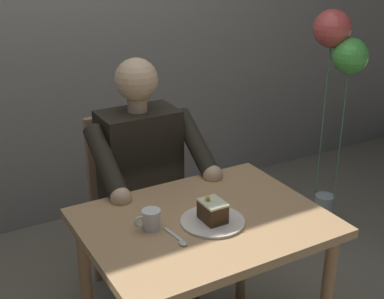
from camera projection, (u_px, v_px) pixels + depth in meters
name	position (u px, v px, depth m)	size (l,w,h in m)	color
dining_table	(204.00, 241.00, 2.05)	(0.91, 0.70, 0.72)	tan
chair	(134.00, 196.00, 2.64)	(0.42, 0.42, 0.91)	#A37A5E
seated_person	(148.00, 186.00, 2.45)	(0.53, 0.58, 1.23)	black
dessert_plate	(213.00, 221.00, 1.98)	(0.24, 0.24, 0.01)	silver
cake_slice	(213.00, 211.00, 1.97)	(0.08, 0.10, 0.10)	#412C18
coffee_cup	(151.00, 219.00, 1.93)	(0.11, 0.07, 0.08)	silver
dessert_spoon	(178.00, 239.00, 1.87)	(0.03, 0.14, 0.01)	silver
balloon_display	(338.00, 70.00, 2.98)	(0.26, 0.31, 1.35)	#B2C1C6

